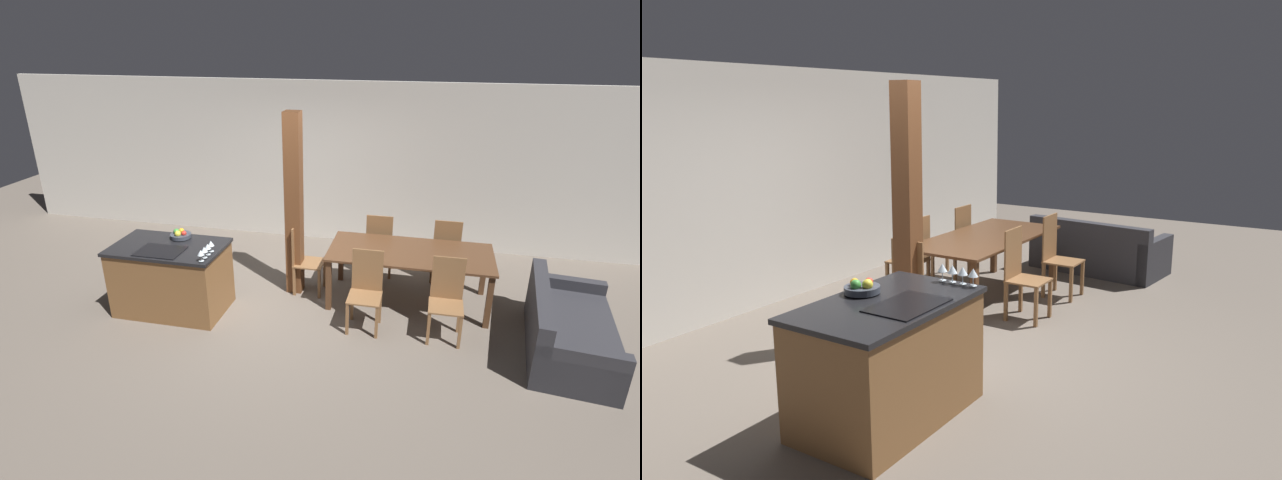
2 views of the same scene
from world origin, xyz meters
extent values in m
plane|color=#665B51|center=(0.00, 0.00, 0.00)|extent=(16.00, 16.00, 0.00)
cube|color=beige|center=(0.00, 2.57, 1.35)|extent=(11.20, 0.08, 2.70)
cube|color=brown|center=(-1.25, -0.31, 0.43)|extent=(1.37, 0.82, 0.87)
cube|color=black|center=(-1.25, -0.31, 0.89)|extent=(1.41, 0.86, 0.04)
cube|color=black|center=(-1.25, -0.50, 0.91)|extent=(0.56, 0.40, 0.01)
cylinder|color=#383D47|center=(-1.21, -0.05, 0.94)|extent=(0.27, 0.27, 0.05)
sphere|color=red|center=(-1.15, -0.07, 0.99)|extent=(0.07, 0.07, 0.07)
sphere|color=gold|center=(-1.22, 0.01, 0.99)|extent=(0.07, 0.07, 0.07)
sphere|color=#3D8E38|center=(-1.27, -0.04, 0.99)|extent=(0.08, 0.08, 0.08)
sphere|color=yellow|center=(-1.22, -0.11, 0.99)|extent=(0.08, 0.08, 0.08)
cylinder|color=silver|center=(-0.63, -0.66, 0.92)|extent=(0.06, 0.06, 0.00)
cylinder|color=silver|center=(-0.63, -0.66, 0.96)|extent=(0.01, 0.01, 0.07)
cone|color=silver|center=(-0.63, -0.66, 1.03)|extent=(0.08, 0.08, 0.06)
cylinder|color=silver|center=(-0.63, -0.57, 0.92)|extent=(0.06, 0.06, 0.00)
cylinder|color=silver|center=(-0.63, -0.57, 0.96)|extent=(0.01, 0.01, 0.07)
cone|color=silver|center=(-0.63, -0.57, 1.03)|extent=(0.08, 0.08, 0.06)
cylinder|color=silver|center=(-0.63, -0.47, 0.92)|extent=(0.06, 0.06, 0.00)
cylinder|color=silver|center=(-0.63, -0.47, 0.96)|extent=(0.01, 0.01, 0.07)
cone|color=silver|center=(-0.63, -0.47, 1.03)|extent=(0.08, 0.08, 0.06)
cylinder|color=silver|center=(-0.63, -0.38, 0.92)|extent=(0.06, 0.06, 0.00)
cylinder|color=silver|center=(-0.63, -0.38, 0.96)|extent=(0.01, 0.01, 0.07)
cone|color=silver|center=(-0.63, -0.38, 1.03)|extent=(0.08, 0.08, 0.06)
cube|color=#51331E|center=(1.73, 0.57, 0.73)|extent=(2.13, 1.01, 0.03)
cube|color=#51331E|center=(0.73, 0.13, 0.36)|extent=(0.07, 0.07, 0.71)
cube|color=#51331E|center=(2.73, 0.13, 0.36)|extent=(0.07, 0.07, 0.71)
cube|color=#51331E|center=(0.73, 1.01, 0.36)|extent=(0.07, 0.07, 0.71)
cube|color=#51331E|center=(2.73, 1.01, 0.36)|extent=(0.07, 0.07, 0.71)
cube|color=brown|center=(1.25, -0.24, 0.43)|extent=(0.40, 0.40, 0.02)
cube|color=brown|center=(1.25, -0.05, 0.71)|extent=(0.38, 0.02, 0.54)
cube|color=brown|center=(1.08, -0.41, 0.21)|extent=(0.04, 0.04, 0.42)
cube|color=brown|center=(1.43, -0.41, 0.21)|extent=(0.04, 0.04, 0.42)
cube|color=brown|center=(1.08, -0.06, 0.21)|extent=(0.04, 0.04, 0.42)
cube|color=brown|center=(1.43, -0.06, 0.21)|extent=(0.04, 0.04, 0.42)
cube|color=brown|center=(2.21, -0.24, 0.43)|extent=(0.40, 0.40, 0.02)
cube|color=brown|center=(2.21, -0.05, 0.71)|extent=(0.38, 0.02, 0.54)
cube|color=brown|center=(2.03, -0.41, 0.21)|extent=(0.04, 0.04, 0.42)
cube|color=brown|center=(2.39, -0.41, 0.21)|extent=(0.04, 0.04, 0.42)
cube|color=brown|center=(2.03, -0.06, 0.21)|extent=(0.04, 0.04, 0.42)
cube|color=brown|center=(2.39, -0.06, 0.21)|extent=(0.04, 0.04, 0.42)
cube|color=brown|center=(1.25, 1.37, 0.43)|extent=(0.40, 0.40, 0.02)
cube|color=brown|center=(1.25, 1.18, 0.71)|extent=(0.38, 0.02, 0.54)
cube|color=brown|center=(1.43, 1.55, 0.21)|extent=(0.04, 0.04, 0.42)
cube|color=brown|center=(1.08, 1.55, 0.21)|extent=(0.04, 0.04, 0.42)
cube|color=brown|center=(1.43, 1.20, 0.21)|extent=(0.04, 0.04, 0.42)
cube|color=brown|center=(1.08, 1.20, 0.21)|extent=(0.04, 0.04, 0.42)
cube|color=brown|center=(2.21, 1.37, 0.43)|extent=(0.40, 0.40, 0.02)
cube|color=brown|center=(2.21, 1.18, 0.71)|extent=(0.38, 0.02, 0.54)
cube|color=brown|center=(2.39, 1.55, 0.21)|extent=(0.04, 0.04, 0.42)
cube|color=brown|center=(2.03, 1.55, 0.21)|extent=(0.04, 0.04, 0.42)
cube|color=brown|center=(2.39, 1.20, 0.21)|extent=(0.04, 0.04, 0.42)
cube|color=brown|center=(2.03, 1.20, 0.21)|extent=(0.04, 0.04, 0.42)
cube|color=brown|center=(0.37, 0.57, 0.43)|extent=(0.40, 0.40, 0.02)
cube|color=brown|center=(0.18, 0.57, 0.71)|extent=(0.02, 0.38, 0.54)
cube|color=brown|center=(0.54, 0.39, 0.21)|extent=(0.04, 0.04, 0.42)
cube|color=brown|center=(0.54, 0.75, 0.21)|extent=(0.04, 0.04, 0.42)
cube|color=brown|center=(0.19, 0.39, 0.21)|extent=(0.04, 0.04, 0.42)
cube|color=brown|center=(0.19, 0.75, 0.21)|extent=(0.04, 0.04, 0.42)
cube|color=#2D2D33|center=(3.60, -0.19, 0.21)|extent=(1.08, 1.84, 0.41)
cube|color=#2D2D33|center=(3.25, -0.15, 0.58)|extent=(0.37, 1.76, 0.32)
cube|color=#2D2D33|center=(3.51, -0.99, 0.28)|extent=(0.89, 0.24, 0.55)
cube|color=#2D2D33|center=(3.70, 0.61, 0.28)|extent=(0.89, 0.24, 0.55)
cube|color=brown|center=(0.16, 0.55, 1.25)|extent=(0.21, 0.21, 2.50)
camera|label=1|loc=(1.91, -5.52, 3.40)|focal=28.00mm
camera|label=2|loc=(-4.58, -3.02, 2.30)|focal=35.00mm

